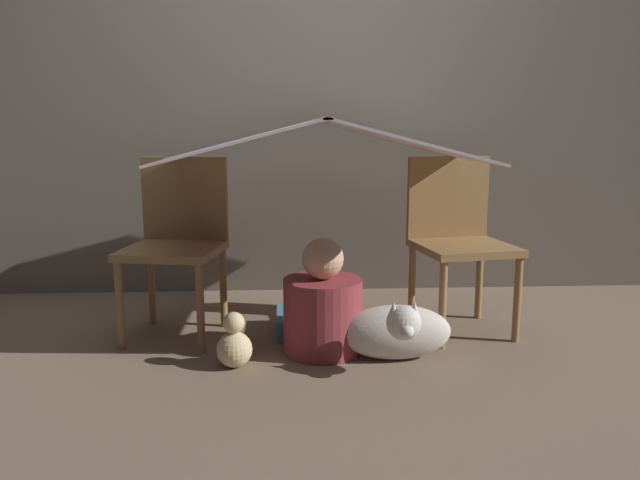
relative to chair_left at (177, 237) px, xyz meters
The scene contains 9 objects.
ground_plane 0.86m from the chair_left, 13.64° to the right, with size 8.80×8.80×0.00m, color #7A6651.
wall_back 1.31m from the chair_left, 49.32° to the left, with size 7.00×0.05×2.50m.
chair_left is the anchor object (origin of this frame).
chair_right 1.38m from the chair_left, ahead, with size 0.51×0.51×0.86m.
sheet_canopy 0.84m from the chair_left, ahead, with size 1.41×1.16×0.19m.
person_front 0.81m from the chair_left, 24.38° to the right, with size 0.36×0.36×0.53m.
dog 1.15m from the chair_left, 24.03° to the right, with size 0.49×0.38×0.32m.
floor_cushion 0.80m from the chair_left, ahead, with size 0.40×0.32×0.10m.
plush_toy 0.68m from the chair_left, 57.37° to the right, with size 0.15×0.15×0.24m.
Camera 1 is at (-0.15, -2.85, 1.01)m, focal length 35.00 mm.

